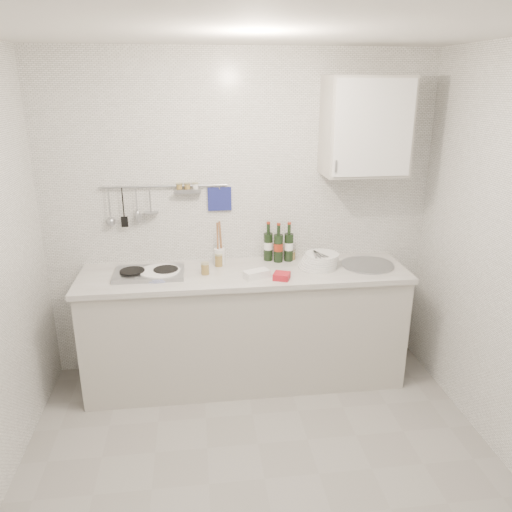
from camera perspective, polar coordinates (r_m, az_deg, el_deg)
The scene contains 16 objects.
floor at distance 3.28m, azimuth 1.00°, elevation -24.11°, with size 3.00×3.00×0.00m, color gray.
ceiling at distance 2.40m, azimuth 1.37°, elevation 25.24°, with size 3.00×3.00×0.00m, color silver.
back_wall at distance 3.91m, azimuth -1.79°, elevation 4.36°, with size 3.00×0.02×2.50m, color silver.
counter at distance 3.92m, azimuth -1.16°, elevation -8.37°, with size 2.44×0.64×0.96m.
wall_rail at distance 3.83m, azimuth -10.75°, elevation 6.42°, with size 0.98×0.09×0.34m.
wall_cabinet at distance 3.81m, azimuth 12.43°, elevation 14.25°, with size 0.60×0.38×0.70m.
plate_stack_hob at distance 3.70m, azimuth -11.02°, elevation -1.92°, with size 0.31×0.31×0.04m.
plate_stack_sink at distance 3.82m, azimuth 7.28°, elevation -0.54°, with size 0.31×0.30×0.11m.
wine_bottles at distance 3.89m, azimuth 2.59°, elevation 1.61°, with size 0.23×0.12×0.31m.
butter_dish at distance 3.59m, azimuth 0.06°, elevation -2.07°, with size 0.18×0.09×0.05m, color white.
strawberry_punnet at distance 3.57m, azimuth 2.95°, elevation -2.31°, with size 0.11×0.11×0.05m, color red.
utensil_crock at distance 3.84m, azimuth -4.20°, elevation 0.20°, with size 0.08×0.08×0.35m.
jar_a at distance 3.82m, azimuth -4.28°, elevation -0.44°, with size 0.06×0.06×0.10m.
jar_b at distance 3.97m, azimuth 4.03°, elevation 0.15°, with size 0.07×0.07×0.08m.
jar_c at distance 3.87m, azimuth 6.96°, elevation -0.39°, with size 0.06×0.06×0.08m.
jar_d at distance 3.67m, azimuth -5.84°, elevation -1.41°, with size 0.06×0.06×0.09m.
Camera 1 is at (-0.35, -2.36, 2.24)m, focal length 35.00 mm.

